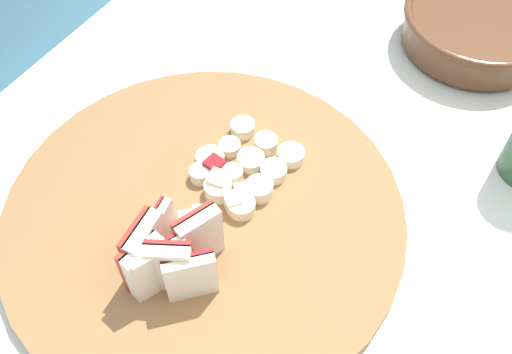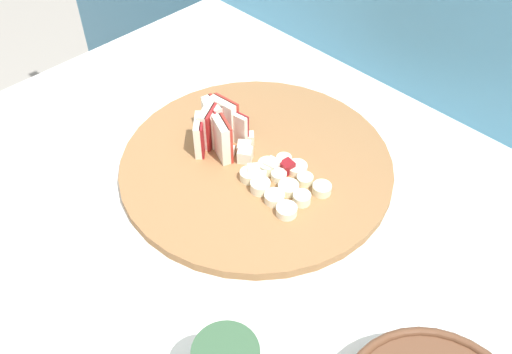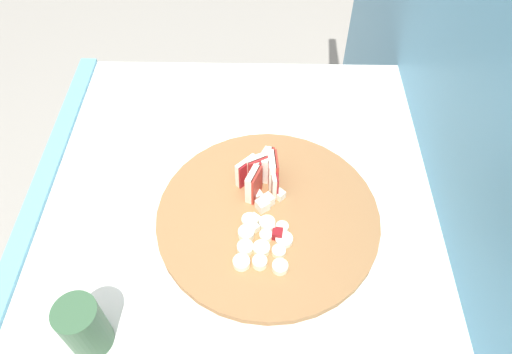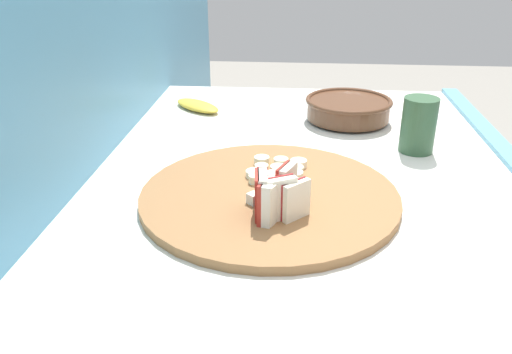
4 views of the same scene
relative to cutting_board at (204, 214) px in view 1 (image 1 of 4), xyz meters
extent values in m
cube|color=silver|center=(0.10, -0.07, -0.47)|extent=(1.10, 0.76, 0.93)
cube|color=#4C8EB2|center=(0.10, 0.33, -0.22)|extent=(2.40, 0.04, 1.44)
cylinder|color=olive|center=(0.00, 0.00, 0.00)|extent=(0.40, 0.40, 0.01)
cube|color=#A32323|center=(-0.08, -0.02, 0.04)|extent=(0.03, 0.04, 0.06)
cube|color=#EFE5CC|center=(-0.08, -0.02, 0.04)|extent=(0.03, 0.05, 0.06)
cube|color=maroon|center=(-0.07, -0.04, 0.04)|extent=(0.04, 0.04, 0.06)
cube|color=#EFE5CC|center=(-0.08, -0.04, 0.04)|extent=(0.04, 0.04, 0.06)
cube|color=#B22D23|center=(-0.04, -0.02, 0.04)|extent=(0.04, 0.02, 0.06)
cube|color=beige|center=(-0.04, -0.03, 0.04)|extent=(0.04, 0.03, 0.06)
cube|color=maroon|center=(-0.08, -0.01, 0.04)|extent=(0.05, 0.02, 0.06)
cube|color=#EFE5CC|center=(-0.08, -0.01, 0.04)|extent=(0.05, 0.03, 0.06)
cube|color=#B22D23|center=(-0.09, 0.00, 0.04)|extent=(0.04, 0.01, 0.06)
cube|color=white|center=(-0.09, 0.00, 0.04)|extent=(0.04, 0.02, 0.06)
cube|color=#B22D23|center=(-0.08, 0.01, 0.04)|extent=(0.05, 0.01, 0.07)
cube|color=#EFE5CC|center=(-0.08, 0.01, 0.04)|extent=(0.05, 0.02, 0.07)
cube|color=maroon|center=(-0.06, 0.01, 0.03)|extent=(0.05, 0.01, 0.05)
cube|color=beige|center=(-0.06, 0.01, 0.03)|extent=(0.05, 0.02, 0.05)
cube|color=#EFE5CC|center=(0.03, 0.00, 0.02)|extent=(0.02, 0.02, 0.02)
cube|color=#EFE5CC|center=(-0.01, -0.01, 0.02)|extent=(0.03, 0.03, 0.02)
cube|color=white|center=(0.02, -0.02, 0.02)|extent=(0.02, 0.02, 0.02)
cube|color=beige|center=(0.03, -0.02, 0.01)|extent=(0.02, 0.02, 0.01)
cube|color=maroon|center=(0.05, 0.02, 0.02)|extent=(0.02, 0.02, 0.02)
cube|color=beige|center=(-0.02, 0.00, 0.02)|extent=(0.03, 0.03, 0.02)
cube|color=#EFE5CC|center=(-0.04, 0.02, 0.02)|extent=(0.02, 0.02, 0.02)
cube|color=white|center=(-0.04, -0.02, 0.01)|extent=(0.02, 0.02, 0.01)
cylinder|color=beige|center=(0.02, -0.03, 0.01)|extent=(0.03, 0.03, 0.01)
cylinder|color=white|center=(0.05, -0.04, 0.02)|extent=(0.03, 0.03, 0.02)
cylinder|color=#F4EAC6|center=(0.07, -0.04, 0.01)|extent=(0.03, 0.03, 0.01)
cylinder|color=white|center=(0.10, -0.04, 0.01)|extent=(0.03, 0.03, 0.01)
cylinder|color=beige|center=(0.03, 0.00, 0.01)|extent=(0.03, 0.03, 0.02)
cylinder|color=white|center=(0.05, 0.00, 0.01)|extent=(0.02, 0.02, 0.01)
cylinder|color=beige|center=(0.07, -0.01, 0.01)|extent=(0.03, 0.03, 0.01)
cylinder|color=#F4EAC6|center=(0.10, -0.01, 0.01)|extent=(0.02, 0.02, 0.01)
cylinder|color=beige|center=(0.03, 0.02, 0.01)|extent=(0.02, 0.02, 0.01)
cylinder|color=white|center=(0.06, 0.03, 0.01)|extent=(0.03, 0.03, 0.01)
cylinder|color=beige|center=(0.08, 0.02, 0.01)|extent=(0.02, 0.02, 0.01)
cylinder|color=beige|center=(0.11, 0.02, 0.01)|extent=(0.03, 0.03, 0.01)
cylinder|color=brown|center=(0.39, -0.15, 0.00)|extent=(0.10, 0.10, 0.01)
cylinder|color=brown|center=(0.39, -0.15, 0.02)|extent=(0.18, 0.18, 0.04)
torus|color=brown|center=(0.39, -0.15, 0.04)|extent=(0.19, 0.19, 0.01)
camera|label=1|loc=(-0.25, -0.21, 0.48)|focal=40.33mm
camera|label=2|loc=(0.42, -0.42, 0.57)|focal=39.06mm
camera|label=3|loc=(0.49, -0.01, 0.72)|focal=33.65mm
camera|label=4|loc=(-0.73, -0.04, 0.37)|focal=36.83mm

